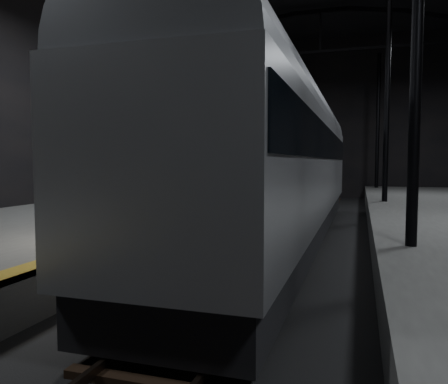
% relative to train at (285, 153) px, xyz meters
% --- Properties ---
extents(ground, '(44.00, 44.00, 0.00)m').
position_rel_train_xyz_m(ground, '(0.00, -0.86, -3.28)').
color(ground, black).
rests_on(ground, ground).
extents(platform_left, '(9.00, 43.80, 1.00)m').
position_rel_train_xyz_m(platform_left, '(-7.50, -0.86, -2.78)').
color(platform_left, '#4E4E4C').
rests_on(platform_left, ground).
extents(tactile_strip, '(0.50, 43.80, 0.01)m').
position_rel_train_xyz_m(tactile_strip, '(-3.25, -0.86, -2.27)').
color(tactile_strip, olive).
rests_on(tactile_strip, platform_left).
extents(track, '(2.40, 43.00, 0.24)m').
position_rel_train_xyz_m(track, '(0.00, -0.86, -3.21)').
color(track, '#3F3328').
rests_on(track, ground).
extents(train, '(3.28, 21.96, 5.87)m').
position_rel_train_xyz_m(train, '(0.00, 0.00, 0.00)').
color(train, '#9C9EA3').
rests_on(train, ground).
extents(woman, '(0.72, 0.56, 1.74)m').
position_rel_train_xyz_m(woman, '(-3.80, -3.17, -1.41)').
color(woman, tan).
rests_on(woman, platform_left).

